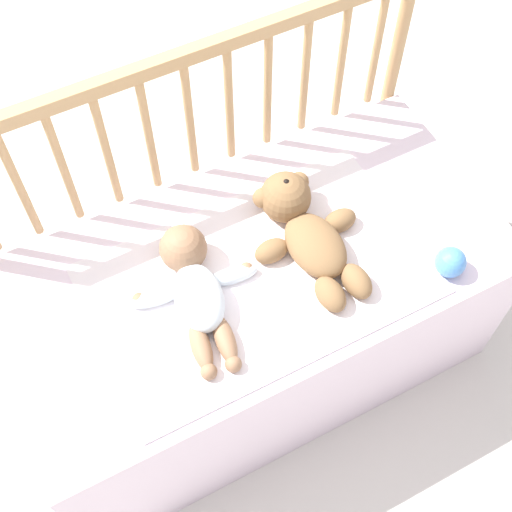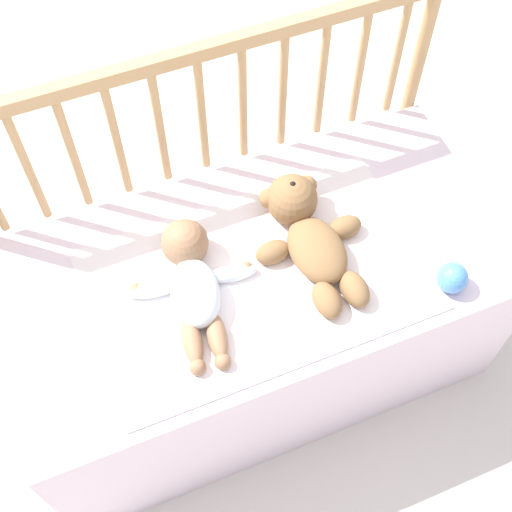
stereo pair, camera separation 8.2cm
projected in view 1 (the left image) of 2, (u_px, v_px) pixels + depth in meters
ground_plane at (254, 355)px, 2.18m from camera, size 12.00×12.00×0.00m
crib_mattress at (254, 315)px, 1.95m from camera, size 1.25×0.63×0.54m
crib_rail at (191, 136)px, 1.77m from camera, size 1.25×0.04×0.94m
blanket at (258, 279)px, 1.70m from camera, size 0.80×0.49×0.01m
teddy_bear at (305, 228)px, 1.72m from camera, size 0.28×0.39×0.13m
baby at (195, 286)px, 1.65m from camera, size 0.31×0.38×0.11m
toy_ball at (450, 262)px, 1.69m from camera, size 0.08×0.08×0.08m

